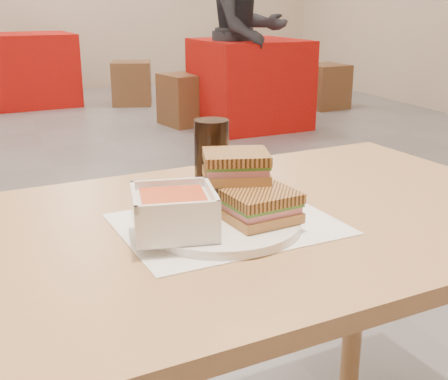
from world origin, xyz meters
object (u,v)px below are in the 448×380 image
object	(u,v)px
soup_bowl	(174,213)
bg_table_1	(249,84)
cola_glass	(212,156)
bg_chair_2l	(8,80)
patron_b	(248,32)
bg_chair_1r	(325,86)
plate	(221,223)
main_table	(234,278)
bg_table_2	(33,69)
bg_chair_1l	(186,99)
bg_chair_2r	(132,83)
panini_lower	(262,206)

from	to	relation	value
soup_bowl	bg_table_1	distance (m)	4.50
cola_glass	bg_chair_2l	bearing A→B (deg)	92.04
patron_b	bg_chair_1r	bearing A→B (deg)	30.11
plate	patron_b	world-z (taller)	patron_b
main_table	bg_table_1	xyz separation A→B (m)	(1.80, 4.00, -0.25)
plate	bg_table_2	distance (m)	5.99
plate	bg_table_1	xyz separation A→B (m)	(1.83, 4.03, -0.37)
main_table	patron_b	bearing A→B (deg)	66.00
cola_glass	patron_b	xyz separation A→B (m)	(1.71, 3.71, 0.03)
soup_bowl	bg_chair_1l	world-z (taller)	soup_bowl
bg_table_1	main_table	bearing A→B (deg)	-114.19
main_table	patron_b	distance (m)	4.24
bg_chair_2r	bg_chair_1r	bearing A→B (deg)	-27.58
bg_table_2	bg_chair_2r	distance (m)	1.09
bg_chair_2r	cola_glass	bearing A→B (deg)	-100.98
patron_b	bg_chair_2r	bearing A→B (deg)	111.41
plate	bg_chair_1l	bearing A→B (deg)	72.93
bg_table_2	bg_chair_1r	size ratio (longest dim) A/B	2.05
bg_table_1	bg_chair_1r	world-z (taller)	bg_table_1
plate	bg_table_1	world-z (taller)	bg_table_1
bg_table_2	cola_glass	bearing A→B (deg)	-90.37
soup_bowl	cola_glass	bearing A→B (deg)	56.40
bg_chair_2r	bg_table_2	bearing A→B (deg)	158.65
plate	bg_chair_1r	distance (m)	5.51
main_table	patron_b	size ratio (longest dim) A/B	0.74
cola_glass	patron_b	size ratio (longest dim) A/B	0.09
bg_chair_1l	bg_chair_2l	distance (m)	2.54
soup_bowl	bg_chair_1l	xyz separation A→B (m)	(1.41, 4.34, -0.56)
plate	bg_chair_2r	bearing A→B (deg)	78.86
bg_chair_1l	bg_chair_1r	size ratio (longest dim) A/B	1.08
bg_table_1	bg_chair_2l	xyz separation A→B (m)	(-2.00, 2.35, -0.16)
bg_table_2	plate	bearing A→B (deg)	-90.87
soup_bowl	patron_b	size ratio (longest dim) A/B	0.09
bg_table_2	patron_b	distance (m)	2.70
bg_chair_2l	cola_glass	bearing A→B (deg)	-87.96
plate	panini_lower	xyz separation A→B (m)	(0.06, -0.03, 0.03)
plate	main_table	bearing A→B (deg)	40.26
main_table	bg_chair_1r	bearing A→B (deg)	57.29
bg_chair_1l	bg_chair_2r	bearing A→B (deg)	100.14
bg_table_2	bg_chair_1r	bearing A→B (deg)	-25.47
bg_chair_1l	bg_chair_2r	xyz separation A→B (m)	(-0.23, 1.26, 0.00)
main_table	bg_chair_1r	size ratio (longest dim) A/B	2.73
main_table	bg_chair_2r	bearing A→B (deg)	79.16
soup_bowl	cola_glass	size ratio (longest dim) A/B	1.02
soup_bowl	bg_table_1	xyz separation A→B (m)	(1.92, 4.05, -0.41)
main_table	patron_b	world-z (taller)	patron_b
panini_lower	soup_bowl	bearing A→B (deg)	177.30
bg_chair_1l	bg_chair_1r	distance (m)	1.67
plate	bg_chair_2l	size ratio (longest dim) A/B	0.57
main_table	bg_table_1	size ratio (longest dim) A/B	1.34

